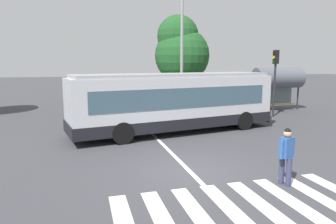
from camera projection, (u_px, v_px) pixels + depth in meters
ground_plane at (190, 172)px, 10.20m from camera, size 160.00×160.00×0.00m
city_transit_bus at (175, 102)px, 15.90m from camera, size 11.21×4.51×3.06m
pedestrian_crossing_street at (286, 153)px, 8.94m from camera, size 0.55×0.39×1.72m
parked_car_blue at (101, 100)px, 23.87m from camera, size 1.89×4.51×1.35m
parked_car_white at (136, 99)px, 24.80m from camera, size 2.09×4.60×1.35m
parked_car_champagne at (166, 97)px, 25.75m from camera, size 2.08×4.60×1.35m
traffic_light_far_corner at (275, 72)px, 20.31m from camera, size 0.33×0.32×4.44m
bus_stop_shelter at (278, 79)px, 23.41m from camera, size 3.88×1.54×3.25m
twin_arm_street_lamp at (182, 39)px, 21.41m from camera, size 4.68×0.32×8.47m
background_tree_right at (181, 50)px, 27.77m from camera, size 4.98×4.98×7.89m
crosswalk_painted_stripes at (247, 207)px, 7.66m from camera, size 6.57×3.10×0.01m
lane_center_line at (173, 155)px, 12.10m from camera, size 0.16×24.00×0.01m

